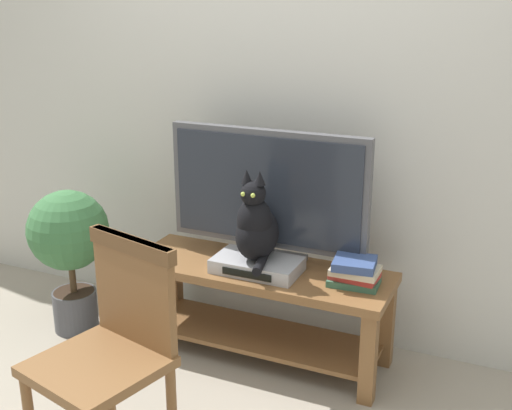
% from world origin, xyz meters
% --- Properties ---
extents(ground_plane, '(12.00, 12.00, 0.00)m').
position_xyz_m(ground_plane, '(0.00, 0.00, 0.00)').
color(ground_plane, gray).
extents(back_wall, '(7.00, 0.12, 2.80)m').
position_xyz_m(back_wall, '(0.00, 0.87, 1.40)').
color(back_wall, beige).
rests_on(back_wall, ground).
extents(tv_stand, '(1.33, 0.45, 0.49)m').
position_xyz_m(tv_stand, '(0.02, 0.45, 0.34)').
color(tv_stand, brown).
rests_on(tv_stand, ground).
extents(tv, '(1.04, 0.20, 0.68)m').
position_xyz_m(tv, '(0.02, 0.54, 0.86)').
color(tv, '#4C4C51').
rests_on(tv, tv_stand).
extents(media_box, '(0.43, 0.25, 0.07)m').
position_xyz_m(media_box, '(0.03, 0.40, 0.53)').
color(media_box, '#ADADB2').
rests_on(media_box, tv_stand).
extents(cat, '(0.20, 0.34, 0.46)m').
position_xyz_m(cat, '(0.03, 0.39, 0.74)').
color(cat, black).
rests_on(cat, media_box).
extents(wooden_chair, '(0.53, 0.53, 0.94)m').
position_xyz_m(wooden_chair, '(-0.15, -0.53, 0.56)').
color(wooden_chair, brown).
rests_on(wooden_chair, ground).
extents(book_stack, '(0.24, 0.20, 0.13)m').
position_xyz_m(book_stack, '(0.51, 0.45, 0.56)').
color(book_stack, '#38664C').
rests_on(book_stack, tv_stand).
extents(potted_plant, '(0.44, 0.44, 0.81)m').
position_xyz_m(potted_plant, '(-1.04, 0.29, 0.52)').
color(potted_plant, '#47474C').
rests_on(potted_plant, ground).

